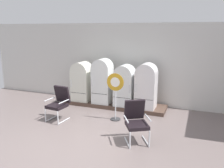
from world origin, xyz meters
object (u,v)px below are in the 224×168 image
refrigerator_0 (82,80)px  refrigerator_3 (146,85)px  refrigerator_1 (102,80)px  armchair_left (59,102)px  armchair_right (136,119)px  sign_stand (115,95)px  refrigerator_2 (125,84)px

refrigerator_0 → refrigerator_3: size_ratio=0.95×
refrigerator_0 → refrigerator_1: bearing=-1.1°
refrigerator_3 → armchair_left: size_ratio=1.46×
armchair_right → sign_stand: bearing=130.5°
refrigerator_1 → sign_stand: bearing=-50.4°
refrigerator_3 → sign_stand: size_ratio=1.03×
refrigerator_0 → refrigerator_1: refrigerator_1 is taller
refrigerator_1 → refrigerator_3: (1.62, 0.03, -0.05)m
refrigerator_3 → refrigerator_2: bearing=-179.1°
refrigerator_1 → sign_stand: 1.44m
refrigerator_1 → armchair_left: refrigerator_1 is taller
refrigerator_2 → sign_stand: bearing=-86.7°
refrigerator_3 → armchair_left: bearing=-144.3°
refrigerator_2 → armchair_right: bearing=-65.2°
refrigerator_3 → armchair_right: bearing=-83.3°
armchair_right → refrigerator_2: bearing=114.8°
sign_stand → armchair_right: bearing=-49.5°
refrigerator_1 → refrigerator_0: bearing=178.9°
refrigerator_3 → sign_stand: 1.34m
refrigerator_2 → refrigerator_1: bearing=-179.0°
refrigerator_2 → armchair_left: size_ratio=1.38×
armchair_left → refrigerator_0: bearing=93.1°
refrigerator_3 → armchair_left: 2.96m
refrigerator_0 → refrigerator_1: (0.85, -0.02, 0.09)m
refrigerator_1 → refrigerator_3: size_ratio=1.05×
refrigerator_0 → refrigerator_3: 2.47m
refrigerator_1 → armchair_left: 1.90m
armchair_left → armchair_right: (2.65, -0.55, 0.00)m
sign_stand → refrigerator_3: bearing=57.8°
refrigerator_0 → refrigerator_3: bearing=0.3°
refrigerator_3 → sign_stand: (-0.71, -1.13, -0.15)m
refrigerator_1 → armchair_right: size_ratio=1.54×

